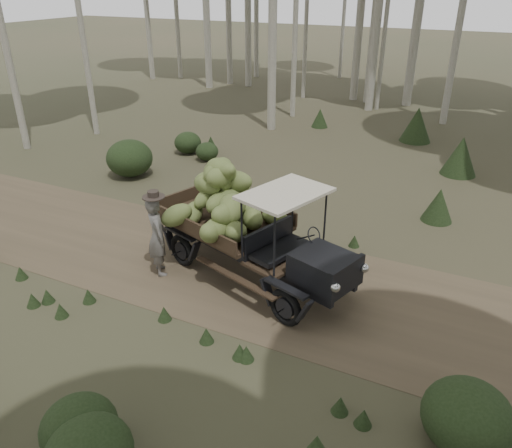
# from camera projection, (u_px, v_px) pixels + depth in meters

# --- Properties ---
(ground) EXTENTS (120.00, 120.00, 0.00)m
(ground) POSITION_uv_depth(u_px,v_px,m) (236.00, 272.00, 11.09)
(ground) COLOR #473D2B
(ground) RESTS_ON ground
(dirt_track) EXTENTS (70.00, 4.00, 0.01)m
(dirt_track) POSITION_uv_depth(u_px,v_px,m) (236.00, 272.00, 11.09)
(dirt_track) COLOR brown
(dirt_track) RESTS_ON ground
(banana_truck) EXTENTS (5.11, 3.08, 2.52)m
(banana_truck) POSITION_uv_depth(u_px,v_px,m) (236.00, 210.00, 10.55)
(banana_truck) COLOR black
(banana_truck) RESTS_ON ground
(farmer) EXTENTS (0.77, 0.76, 1.95)m
(farmer) POSITION_uv_depth(u_px,v_px,m) (157.00, 235.00, 10.69)
(farmer) COLOR #605C58
(farmer) RESTS_ON ground
(undergrowth) EXTENTS (18.03, 24.07, 1.39)m
(undergrowth) POSITION_uv_depth(u_px,v_px,m) (229.00, 259.00, 10.51)
(undergrowth) COLOR #233319
(undergrowth) RESTS_ON ground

